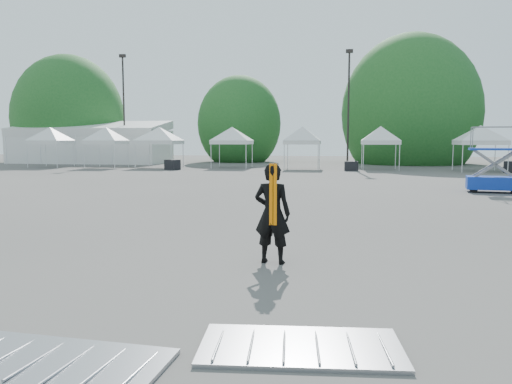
# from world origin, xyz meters

# --- Properties ---
(ground) EXTENTS (120.00, 120.00, 0.00)m
(ground) POSITION_xyz_m (0.00, 0.00, 0.00)
(ground) COLOR #474442
(ground) RESTS_ON ground
(marquee) EXTENTS (15.00, 6.25, 4.23)m
(marquee) POSITION_xyz_m (-22.00, 35.00, 1.97)
(marquee) COLOR silver
(marquee) RESTS_ON ground
(light_pole_west) EXTENTS (0.60, 0.25, 10.30)m
(light_pole_west) POSITION_xyz_m (-18.00, 34.00, 5.77)
(light_pole_west) COLOR black
(light_pole_west) RESTS_ON ground
(light_pole_east) EXTENTS (0.60, 0.25, 9.80)m
(light_pole_east) POSITION_xyz_m (3.00, 32.00, 5.52)
(light_pole_east) COLOR black
(light_pole_east) RESTS_ON ground
(tree_far_w) EXTENTS (4.80, 4.80, 7.30)m
(tree_far_w) POSITION_xyz_m (-26.00, 38.00, 4.54)
(tree_far_w) COLOR #382314
(tree_far_w) RESTS_ON ground
(tree_mid_w) EXTENTS (4.16, 4.16, 6.33)m
(tree_mid_w) POSITION_xyz_m (-8.00, 40.00, 3.93)
(tree_mid_w) COLOR #382314
(tree_mid_w) RESTS_ON ground
(tree_mid_e) EXTENTS (5.12, 5.12, 7.79)m
(tree_mid_e) POSITION_xyz_m (9.00, 39.00, 4.84)
(tree_mid_e) COLOR #382314
(tree_mid_e) RESTS_ON ground
(tent_a) EXTENTS (4.00, 4.00, 3.88)m
(tent_a) POSITION_xyz_m (-21.53, 27.19, 3.06)
(tent_a) COLOR silver
(tent_a) RESTS_ON ground
(tent_b) EXTENTS (3.94, 3.94, 3.88)m
(tent_b) POSITION_xyz_m (-16.55, 27.17, 3.06)
(tent_b) COLOR silver
(tent_b) RESTS_ON ground
(tent_c) EXTENTS (4.57, 4.57, 3.88)m
(tent_c) POSITION_xyz_m (-12.31, 28.07, 3.06)
(tent_c) COLOR silver
(tent_c) RESTS_ON ground
(tent_d) EXTENTS (4.31, 4.31, 3.88)m
(tent_d) POSITION_xyz_m (-6.37, 28.88, 3.06)
(tent_d) COLOR silver
(tent_d) RESTS_ON ground
(tent_e) EXTENTS (3.94, 3.94, 3.88)m
(tent_e) POSITION_xyz_m (-0.56, 28.16, 3.06)
(tent_e) COLOR silver
(tent_e) RESTS_ON ground
(tent_f) EXTENTS (3.98, 3.98, 3.88)m
(tent_f) POSITION_xyz_m (5.40, 28.24, 3.06)
(tent_f) COLOR silver
(tent_f) RESTS_ON ground
(tent_g) EXTENTS (4.54, 4.54, 3.88)m
(tent_g) POSITION_xyz_m (12.34, 27.12, 3.06)
(tent_g) COLOR silver
(tent_g) RESTS_ON ground
(man) EXTENTS (0.74, 0.54, 1.87)m
(man) POSITION_xyz_m (1.12, -2.18, 0.94)
(man) COLOR black
(man) RESTS_ON ground
(scissor_lift) EXTENTS (2.36, 1.44, 2.86)m
(scissor_lift) POSITION_xyz_m (9.00, 11.84, 1.44)
(scissor_lift) COLOR #0C409F
(scissor_lift) RESTS_ON ground
(barrier_left) EXTENTS (2.34, 1.27, 0.07)m
(barrier_left) POSITION_xyz_m (-0.50, -6.78, 0.04)
(barrier_left) COLOR #93959A
(barrier_left) RESTS_ON ground
(barrier_mid) EXTENTS (2.30, 1.31, 0.07)m
(barrier_mid) POSITION_xyz_m (1.94, -5.96, 0.04)
(barrier_mid) COLOR #93959A
(barrier_mid) RESTS_ON ground
(crate_west) EXTENTS (1.23, 1.12, 0.78)m
(crate_west) POSITION_xyz_m (-10.26, 25.25, 0.39)
(crate_west) COLOR black
(crate_west) RESTS_ON ground
(crate_mid) EXTENTS (1.03, 0.87, 0.71)m
(crate_mid) POSITION_xyz_m (3.21, 26.25, 0.35)
(crate_mid) COLOR black
(crate_mid) RESTS_ON ground
(crate_east) EXTENTS (1.24, 1.12, 0.79)m
(crate_east) POSITION_xyz_m (14.27, 26.13, 0.39)
(crate_east) COLOR black
(crate_east) RESTS_ON ground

